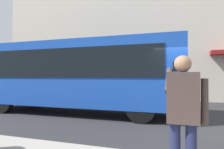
# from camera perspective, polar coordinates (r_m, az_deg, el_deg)

# --- Properties ---
(ground_plane) EXTENTS (60.00, 60.00, 0.00)m
(ground_plane) POSITION_cam_1_polar(r_m,az_deg,el_deg) (7.53, 21.95, -12.61)
(ground_plane) COLOR #2B2B2D
(building_facade_far) EXTENTS (28.00, 1.55, 12.00)m
(building_facade_far) POSITION_cam_1_polar(r_m,az_deg,el_deg) (14.83, 20.24, 16.76)
(building_facade_far) COLOR beige
(building_facade_far) RESTS_ON ground_plane
(red_bus) EXTENTS (9.05, 2.54, 3.08)m
(red_bus) POSITION_cam_1_polar(r_m,az_deg,el_deg) (9.02, -9.90, 0.11)
(red_bus) COLOR #1947AD
(red_bus) RESTS_ON ground_plane
(pedestrian_photographer) EXTENTS (0.53, 0.52, 1.70)m
(pedestrian_photographer) POSITION_cam_1_polar(r_m,az_deg,el_deg) (2.84, 19.30, -9.29)
(pedestrian_photographer) COLOR #1E2347
(pedestrian_photographer) RESTS_ON sidewalk_curb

